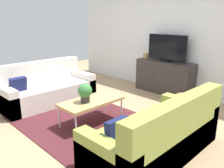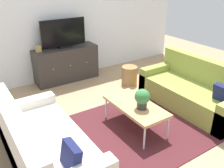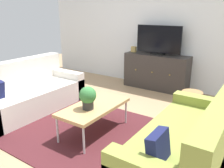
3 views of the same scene
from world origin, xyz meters
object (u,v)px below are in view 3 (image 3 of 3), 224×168
Objects in this scene: coffee_table at (94,108)px; mantel_clock at (134,49)px; couch_right_side at (192,146)px; couch_left_side at (26,94)px; potted_plant at (88,97)px; flat_screen_tv at (158,40)px; wicker_basket at (191,103)px; tv_console at (156,72)px.

mantel_clock is (-0.69, 2.36, 0.44)m from coffee_table.
couch_left_side is at bearing 180.00° from couch_right_side.
couch_left_side reaches higher than potted_plant.
flat_screen_tv is at bearing 92.66° from coffee_table.
mantel_clock reaches higher than coffee_table.
couch_right_side reaches higher than wicker_basket.
mantel_clock is at bearing 131.02° from couch_right_side.
coffee_table is 2.50m from mantel_clock.
couch_right_side is at bearing 0.00° from couch_left_side.
wicker_basket is (0.95, 1.54, -0.39)m from potted_plant.
potted_plant is at bearing -86.97° from coffee_table.
flat_screen_tv is 0.63m from mantel_clock.
coffee_table is at bearing 0.56° from couch_left_side.
couch_right_side is 4.83× the size of wicker_basket.
tv_console is at bearing -0.00° from mantel_clock.
potted_plant is (0.01, -0.14, 0.20)m from coffee_table.
mantel_clock reaches higher than couch_left_side.
tv_console is (-1.48, 2.37, 0.11)m from couch_right_side.
coffee_table is 1.71m from wicker_basket.
coffee_table is 2.36m from tv_console.
mantel_clock is at bearing 70.97° from couch_left_side.
potted_plant is 0.22× the size of tv_console.
potted_plant is at bearing -174.93° from couch_right_side.
couch_right_side is at bearing -58.05° from tv_console.
mantel_clock is (0.82, 2.37, 0.55)m from couch_left_side.
couch_left_side reaches higher than wicker_basket.
coffee_table is 2.48m from flat_screen_tv.
mantel_clock is (-0.58, 0.00, 0.45)m from tv_console.
potted_plant is 2.60m from mantel_clock.
couch_left_side is 2.57m from mantel_clock.
flat_screen_tv reaches higher than couch_left_side.
mantel_clock is at bearing 106.40° from coffee_table.
couch_right_side is 3.20m from mantel_clock.
couch_right_side is 2.93m from flat_screen_tv.
potted_plant is at bearing -87.32° from flat_screen_tv.
couch_right_side is 1.49m from wicker_basket.
couch_left_side is 4.83× the size of wicker_basket.
couch_left_side is 14.80× the size of mantel_clock.
couch_left_side is at bearing -120.37° from flat_screen_tv.
couch_right_side is at bearing -58.26° from flat_screen_tv.
wicker_basket is (-0.42, 1.42, -0.08)m from couch_right_side.
couch_right_side reaches higher than tv_console.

